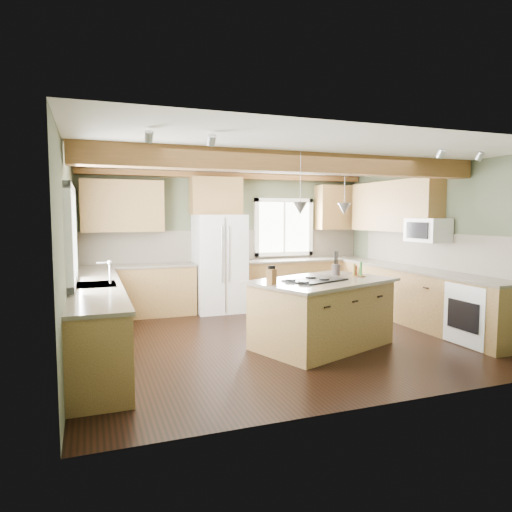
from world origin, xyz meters
name	(u,v)px	position (x,y,z in m)	size (l,w,h in m)	color
floor	(279,338)	(0.00, 0.00, 0.00)	(5.60, 5.60, 0.00)	black
ceiling	(280,158)	(0.00, 0.00, 2.60)	(5.60, 5.60, 0.00)	silver
wall_back	(229,240)	(0.00, 2.50, 1.30)	(5.60, 5.60, 0.00)	#485139
wall_left	(68,255)	(-2.80, 0.00, 1.30)	(5.00, 5.00, 0.00)	#485139
wall_right	(436,245)	(2.80, 0.00, 1.30)	(5.00, 5.00, 0.00)	#485139
ceiling_beam	(296,163)	(0.00, -0.56, 2.47)	(5.55, 0.26, 0.26)	brown
soffit_trim	(230,176)	(0.00, 2.40, 2.54)	(5.55, 0.20, 0.10)	brown
backsplash_back	(229,245)	(0.00, 2.48, 1.21)	(5.58, 0.03, 0.58)	brown
backsplash_right	(433,250)	(2.78, 0.05, 1.21)	(0.03, 3.70, 0.58)	brown
base_cab_back_left	(137,292)	(-1.79, 2.20, 0.44)	(2.02, 0.60, 0.88)	brown
counter_back_left	(136,266)	(-1.79, 2.20, 0.90)	(2.06, 0.64, 0.04)	brown
base_cab_back_right	(304,282)	(1.49, 2.20, 0.44)	(2.62, 0.60, 0.88)	brown
counter_back_right	(305,260)	(1.49, 2.20, 0.90)	(2.66, 0.64, 0.04)	brown
base_cab_left	(97,322)	(-2.50, 0.05, 0.44)	(0.60, 3.70, 0.88)	brown
counter_left	(95,286)	(-2.50, 0.05, 0.90)	(0.64, 3.74, 0.04)	brown
base_cab_right	(417,297)	(2.50, 0.05, 0.44)	(0.60, 3.70, 0.88)	brown
counter_right	(418,270)	(2.50, 0.05, 0.90)	(0.64, 3.74, 0.04)	brown
upper_cab_back_left	(123,206)	(-1.99, 2.33, 1.95)	(1.40, 0.35, 0.90)	brown
upper_cab_over_fridge	(216,196)	(-0.30, 2.33, 2.15)	(0.96, 0.35, 0.70)	brown
upper_cab_right	(394,206)	(2.62, 0.90, 1.95)	(0.35, 2.20, 0.90)	brown
upper_cab_back_corner	(338,208)	(2.30, 2.33, 1.95)	(0.90, 0.35, 0.90)	brown
window_left	(70,235)	(-2.78, 0.05, 1.55)	(0.04, 1.60, 1.05)	white
window_back	(284,227)	(1.15, 2.48, 1.55)	(1.10, 0.04, 1.00)	white
sink	(95,285)	(-2.50, 0.05, 0.91)	(0.50, 0.65, 0.03)	#262628
faucet	(110,273)	(-2.32, 0.05, 1.05)	(0.02, 0.02, 0.28)	#B2B2B7
dishwasher	(100,351)	(-2.49, -1.25, 0.43)	(0.60, 0.60, 0.84)	white
oven	(480,314)	(2.49, -1.25, 0.43)	(0.60, 0.72, 0.84)	white
microwave	(428,230)	(2.58, -0.05, 1.55)	(0.40, 0.70, 0.38)	white
pendant_left	(300,208)	(-0.02, -0.72, 1.88)	(0.18, 0.18, 0.16)	#B2B2B7
pendant_right	(344,209)	(0.82, -0.41, 1.88)	(0.18, 0.18, 0.16)	#B2B2B7
refrigerator	(219,263)	(-0.30, 2.12, 0.90)	(0.90, 0.74, 1.80)	silver
island	(322,314)	(0.40, -0.56, 0.44)	(1.78, 1.09, 0.88)	olive
island_top	(322,281)	(0.40, -0.56, 0.90)	(1.90, 1.21, 0.04)	brown
cooktop	(315,280)	(0.26, -0.62, 0.93)	(0.77, 0.51, 0.02)	black
knife_block	(272,277)	(-0.41, -0.72, 1.02)	(0.12, 0.09, 0.19)	brown
utensil_crock	(336,270)	(0.81, -0.23, 1.00)	(0.12, 0.12, 0.16)	#423C35
bottle_tray	(358,269)	(1.04, -0.44, 1.02)	(0.22, 0.22, 0.20)	#58371A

